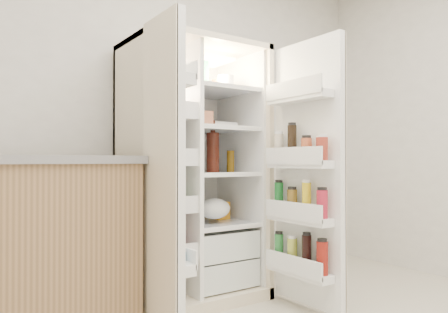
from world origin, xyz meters
TOP-DOWN VIEW (x-y plane):
  - wall_back at (0.00, 2.00)m, footprint 4.00×0.02m
  - refrigerator at (0.00, 1.65)m, footprint 0.92×0.70m
  - freezer_door at (-0.51, 1.05)m, footprint 0.15×0.40m
  - fridge_door at (0.47, 0.96)m, footprint 0.17×0.58m
  - kitchen_counter at (-1.24, 1.53)m, footprint 1.38×0.73m

SIDE VIEW (x-z plane):
  - kitchen_counter at x=-1.24m, z-range 0.00..1.00m
  - refrigerator at x=0.00m, z-range -0.16..1.64m
  - fridge_door at x=0.47m, z-range 0.01..1.73m
  - freezer_door at x=-0.51m, z-range 0.03..1.75m
  - wall_back at x=0.00m, z-range 0.00..2.70m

